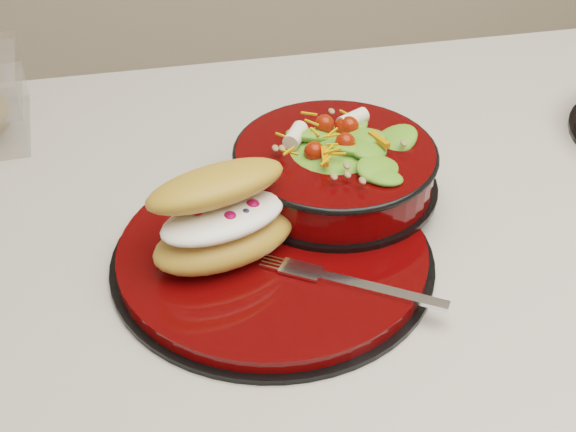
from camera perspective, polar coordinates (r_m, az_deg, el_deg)
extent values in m
cube|color=beige|center=(0.90, 2.99, -0.16)|extent=(1.24, 0.74, 0.04)
cylinder|color=black|center=(0.80, -1.10, -3.13)|extent=(0.32, 0.32, 0.01)
cylinder|color=#4B0302|center=(0.80, -1.11, -2.58)|extent=(0.31, 0.31, 0.01)
torus|color=black|center=(0.79, -0.26, -2.71)|extent=(0.17, 0.17, 0.01)
cylinder|color=black|center=(0.87, 3.29, 2.17)|extent=(0.22, 0.22, 0.01)
cylinder|color=#4B0302|center=(0.86, 3.35, 3.53)|extent=(0.21, 0.21, 0.04)
torus|color=black|center=(0.85, 3.39, 4.55)|extent=(0.22, 0.22, 0.01)
ellipsoid|color=#4E8224|center=(0.85, 3.38, 4.31)|extent=(0.18, 0.18, 0.07)
sphere|color=#AC1606|center=(0.84, 6.39, 6.97)|extent=(0.02, 0.02, 0.02)
sphere|color=#AC1606|center=(0.87, 3.65, 8.14)|extent=(0.02, 0.02, 0.02)
sphere|color=#AC1606|center=(0.84, 0.68, 7.31)|extent=(0.02, 0.02, 0.02)
sphere|color=#AC1606|center=(0.80, 1.49, 5.51)|extent=(0.02, 0.02, 0.02)
sphere|color=#AC1606|center=(0.80, 5.19, 5.29)|extent=(0.02, 0.02, 0.02)
cylinder|color=silver|center=(0.87, 4.70, 8.09)|extent=(0.03, 0.04, 0.02)
cylinder|color=silver|center=(0.84, 0.54, 7.02)|extent=(0.04, 0.03, 0.02)
cube|color=orange|center=(0.80, 2.67, 5.57)|extent=(0.03, 0.03, 0.01)
cube|color=orange|center=(0.83, 6.60, 6.70)|extent=(0.03, 0.02, 0.01)
ellipsoid|color=#C0813A|center=(0.77, -4.54, -1.64)|extent=(0.16, 0.12, 0.04)
ellipsoid|color=white|center=(0.76, -4.64, -0.13)|extent=(0.14, 0.10, 0.02)
ellipsoid|color=#C0813A|center=(0.76, -4.93, 2.19)|extent=(0.16, 0.11, 0.04)
sphere|color=#AF0C37|center=(0.75, -6.38, 0.01)|extent=(0.02, 0.02, 0.02)
sphere|color=#AF0C37|center=(0.74, -4.15, -0.19)|extent=(0.02, 0.02, 0.02)
sphere|color=#AF0C37|center=(0.76, -2.54, 0.69)|extent=(0.02, 0.02, 0.02)
sphere|color=#191947|center=(0.76, -5.35, 0.43)|extent=(0.01, 0.01, 0.01)
sphere|color=#191947|center=(0.76, -3.75, 0.44)|extent=(0.01, 0.01, 0.01)
sphere|color=#191947|center=(0.75, -4.61, 0.04)|extent=(0.01, 0.01, 0.01)
sphere|color=#191947|center=(0.75, -3.03, 0.15)|extent=(0.01, 0.01, 0.01)
cube|color=silver|center=(0.75, 6.61, -5.24)|extent=(0.11, 0.08, 0.00)
cube|color=silver|center=(0.76, 0.91, -3.84)|extent=(0.04, 0.04, 0.00)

